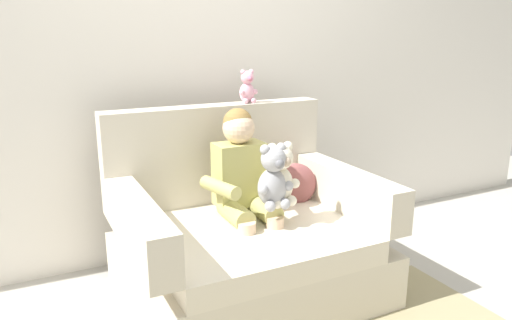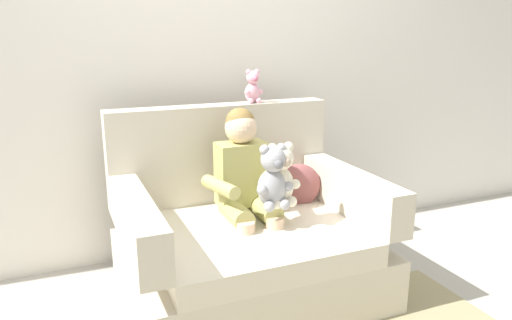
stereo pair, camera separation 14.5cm
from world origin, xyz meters
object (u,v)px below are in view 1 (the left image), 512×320
at_px(armchair, 244,239).
at_px(plush_grey, 273,178).
at_px(plush_pink_on_backrest, 247,87).
at_px(seated_child, 244,179).
at_px(throw_pillow, 294,185).
at_px(plush_cream, 280,176).

relative_size(armchair, plush_grey, 3.94).
bearing_deg(armchair, plush_pink_on_backrest, 61.75).
height_order(armchair, seated_child, seated_child).
xyz_separation_m(plush_pink_on_backrest, throw_pillow, (0.19, -0.23, -0.55)).
height_order(armchair, plush_pink_on_backrest, plush_pink_on_backrest).
bearing_deg(plush_cream, plush_grey, -169.58).
distance_m(armchair, plush_cream, 0.42).
xyz_separation_m(seated_child, plush_pink_on_backrest, (0.18, 0.33, 0.44)).
xyz_separation_m(armchair, throw_pillow, (0.39, 0.14, 0.21)).
relative_size(plush_grey, plush_cream, 1.01).
bearing_deg(throw_pillow, armchair, -160.49).
bearing_deg(seated_child, armchair, -116.36).
bearing_deg(plush_pink_on_backrest, armchair, -109.79).
xyz_separation_m(plush_grey, plush_cream, (0.05, 0.02, -0.00)).
bearing_deg(plush_cream, plush_pink_on_backrest, 70.10).
bearing_deg(throw_pillow, plush_cream, -132.71).
xyz_separation_m(plush_cream, throw_pillow, (0.25, 0.27, -0.16)).
distance_m(armchair, plush_pink_on_backrest, 0.87).
xyz_separation_m(plush_cream, plush_pink_on_backrest, (0.06, 0.50, 0.39)).
bearing_deg(plush_cream, throw_pillow, 34.13).
height_order(plush_grey, throw_pillow, plush_grey).
bearing_deg(throw_pillow, plush_grey, -135.81).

